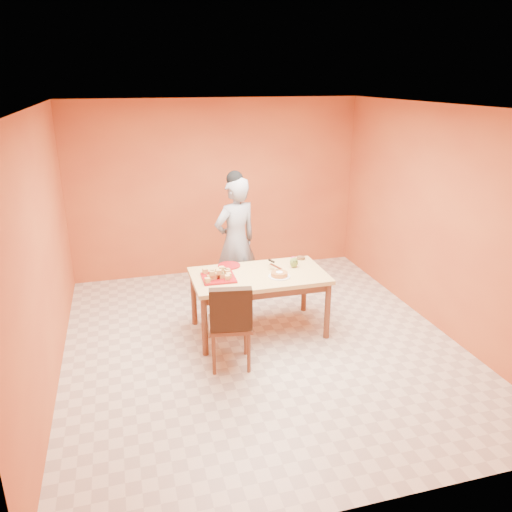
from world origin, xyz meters
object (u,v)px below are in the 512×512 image
object	(u,v)px
magenta_glass	(294,261)
sponge_cake	(279,274)
dining_chair	(230,323)
person	(236,242)
egg_ornament	(294,262)
dining_table	(259,281)
checker_tin	(301,258)
pastry_platter	(219,278)
red_dinner_plate	(229,265)

from	to	relation	value
magenta_glass	sponge_cake	bearing A→B (deg)	-130.32
dining_chair	sponge_cake	bearing A→B (deg)	45.45
person	egg_ornament	world-z (taller)	person
person	sponge_cake	xyz separation A→B (m)	(0.28, -1.06, -0.09)
person	sponge_cake	world-z (taller)	person
dining_table	sponge_cake	size ratio (longest dim) A/B	8.09
egg_ornament	checker_tin	world-z (taller)	egg_ornament
dining_chair	egg_ornament	bearing A→B (deg)	47.38
dining_chair	magenta_glass	world-z (taller)	dining_chair
dining_table	dining_chair	size ratio (longest dim) A/B	1.61
pastry_platter	sponge_cake	world-z (taller)	sponge_cake
dining_chair	egg_ornament	world-z (taller)	dining_chair
sponge_cake	egg_ornament	world-z (taller)	egg_ornament
person	magenta_glass	world-z (taller)	person
dining_chair	person	world-z (taller)	person
sponge_cake	person	bearing A→B (deg)	104.60
red_dinner_plate	checker_tin	xyz separation A→B (m)	(0.95, 0.00, 0.01)
dining_table	egg_ornament	bearing A→B (deg)	11.52
red_dinner_plate	magenta_glass	bearing A→B (deg)	-10.27
pastry_platter	magenta_glass	size ratio (longest dim) A/B	4.30
person	checker_tin	distance (m)	0.93
dining_table	sponge_cake	xyz separation A→B (m)	(0.21, -0.15, 0.13)
dining_chair	checker_tin	world-z (taller)	dining_chair
checker_tin	sponge_cake	bearing A→B (deg)	-132.22
red_dinner_plate	checker_tin	size ratio (longest dim) A/B	2.62
magenta_glass	red_dinner_plate	bearing A→B (deg)	169.73
person	red_dinner_plate	size ratio (longest dim) A/B	6.33
sponge_cake	egg_ornament	distance (m)	0.37
pastry_platter	egg_ornament	size ratio (longest dim) A/B	2.92
dining_table	egg_ornament	xyz separation A→B (m)	(0.48, 0.10, 0.16)
pastry_platter	red_dinner_plate	size ratio (longest dim) A/B	1.36
pastry_platter	egg_ornament	xyz separation A→B (m)	(0.97, 0.11, 0.05)
dining_chair	sponge_cake	xyz separation A→B (m)	(0.71, 0.52, 0.28)
dining_table	magenta_glass	world-z (taller)	magenta_glass
sponge_cake	magenta_glass	size ratio (longest dim) A/B	2.24
red_dinner_plate	egg_ornament	size ratio (longest dim) A/B	2.15
dining_table	sponge_cake	distance (m)	0.29
dining_chair	dining_table	bearing A→B (deg)	62.39
dining_chair	pastry_platter	bearing A→B (deg)	98.13
dining_chair	pastry_platter	world-z (taller)	dining_chair
checker_tin	egg_ornament	bearing A→B (deg)	-126.39
dining_table	person	distance (m)	0.94
dining_chair	magenta_glass	distance (m)	1.38
checker_tin	dining_chair	bearing A→B (deg)	-138.75
pastry_platter	red_dinner_plate	distance (m)	0.42
dining_chair	red_dinner_plate	distance (m)	1.08
dining_chair	checker_tin	size ratio (longest dim) A/B	9.33
dining_table	pastry_platter	distance (m)	0.51
sponge_cake	magenta_glass	world-z (taller)	magenta_glass
dining_table	dining_chair	xyz separation A→B (m)	(-0.51, -0.68, -0.15)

